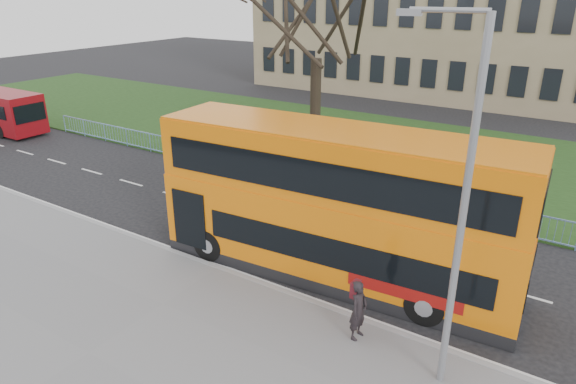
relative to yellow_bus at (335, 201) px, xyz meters
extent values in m
plane|color=black|center=(-3.34, -0.39, -2.63)|extent=(120.00, 120.00, 0.00)
cube|color=slate|center=(-3.34, -7.14, -2.57)|extent=(80.00, 10.50, 0.12)
cube|color=gray|center=(-3.34, -1.94, -2.56)|extent=(80.00, 0.20, 0.14)
cube|color=#1A3413|center=(-3.34, 13.91, -2.59)|extent=(80.00, 15.40, 0.08)
cube|color=#877556|center=(-8.34, 34.61, 4.37)|extent=(30.00, 15.00, 14.00)
cube|color=orange|center=(0.00, 0.01, -1.14)|extent=(11.87, 3.59, 2.17)
cube|color=orange|center=(0.00, 0.01, 0.14)|extent=(11.87, 3.59, 0.37)
cube|color=orange|center=(0.00, 0.01, 1.30)|extent=(11.80, 3.53, 1.95)
cube|color=black|center=(0.76, -1.34, -1.05)|extent=(9.01, 0.66, 0.95)
cube|color=black|center=(0.09, -1.36, 1.20)|extent=(10.74, 0.78, 1.06)
cylinder|color=black|center=(-4.08, -1.53, -2.05)|extent=(1.18, 0.39, 1.16)
cylinder|color=black|center=(3.48, -1.01, -2.05)|extent=(1.18, 0.39, 1.16)
cylinder|color=black|center=(-25.33, 3.04, -2.17)|extent=(0.92, 0.24, 0.91)
imported|color=black|center=(2.22, -2.73, -1.65)|extent=(0.45, 0.65, 1.71)
cylinder|color=gray|center=(4.62, -3.10, 1.71)|extent=(0.17, 0.17, 8.44)
cylinder|color=gray|center=(3.89, -3.22, 5.93)|extent=(1.47, 0.34, 0.11)
cube|color=gray|center=(3.17, -3.34, 5.87)|extent=(0.50, 0.26, 0.13)
camera|label=1|loc=(6.89, -13.35, 6.36)|focal=32.00mm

